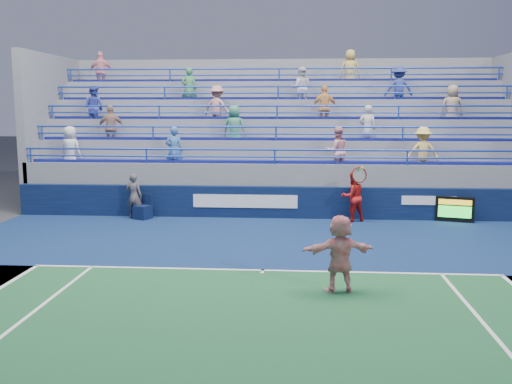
# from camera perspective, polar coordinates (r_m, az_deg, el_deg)

# --- Properties ---
(ground) EXTENTS (120.00, 120.00, 0.00)m
(ground) POSITION_cam_1_polar(r_m,az_deg,el_deg) (13.47, 0.67, -7.92)
(ground) COLOR #333538
(sponsor_wall) EXTENTS (18.00, 0.32, 1.10)m
(sponsor_wall) POSITION_cam_1_polar(r_m,az_deg,el_deg) (19.68, 1.85, -1.03)
(sponsor_wall) COLOR #091332
(sponsor_wall) RESTS_ON ground
(bleacher_stand) EXTENTS (18.00, 5.60, 6.13)m
(bleacher_stand) POSITION_cam_1_polar(r_m,az_deg,el_deg) (23.29, 2.23, 2.92)
(bleacher_stand) COLOR slate
(bleacher_stand) RESTS_ON ground
(serve_speed_board) EXTENTS (1.23, 0.46, 0.86)m
(serve_speed_board) POSITION_cam_1_polar(r_m,az_deg,el_deg) (20.09, 19.26, -1.66)
(serve_speed_board) COLOR black
(serve_speed_board) RESTS_ON ground
(judge_chair) EXTENTS (0.64, 0.66, 0.85)m
(judge_chair) POSITION_cam_1_polar(r_m,az_deg,el_deg) (19.88, -11.25, -1.90)
(judge_chair) COLOR #0B1739
(judge_chair) RESTS_ON ground
(tennis_player) EXTENTS (1.58, 0.78, 2.63)m
(tennis_player) POSITION_cam_1_polar(r_m,az_deg,el_deg) (11.92, 8.39, -6.09)
(tennis_player) COLOR white
(tennis_player) RESTS_ON ground
(line_judge) EXTENTS (0.63, 0.47, 1.57)m
(line_judge) POSITION_cam_1_polar(r_m,az_deg,el_deg) (19.96, -12.10, -0.40)
(line_judge) COLOR #141C39
(line_judge) RESTS_ON ground
(ball_girl) EXTENTS (1.01, 0.91, 1.69)m
(ball_girl) POSITION_cam_1_polar(r_m,az_deg,el_deg) (19.28, 9.64, -0.46)
(ball_girl) COLOR red
(ball_girl) RESTS_ON ground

